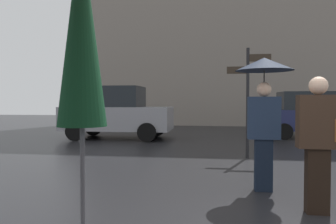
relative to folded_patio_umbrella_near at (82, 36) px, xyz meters
The scene contains 6 objects.
folded_patio_umbrella_near is the anchor object (origin of this frame).
pedestrian_with_umbrella 3.51m from the folded_patio_umbrella_near, 60.39° to the left, with size 0.90×0.90×2.11m.
pedestrian_with_bag 3.19m from the folded_patio_umbrella_near, 42.21° to the left, with size 0.53×0.24×1.73m.
parked_car_left 12.22m from the folded_patio_umbrella_near, 66.97° to the left, with size 4.06×1.93×1.80m.
parked_car_right 10.33m from the folded_patio_umbrella_near, 105.81° to the left, with size 4.11×2.03×2.00m.
street_signpost 6.40m from the folded_patio_umbrella_near, 73.85° to the left, with size 1.08×0.08×2.76m.
Camera 1 is at (-0.79, -2.74, 1.42)m, focal length 35.15 mm.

